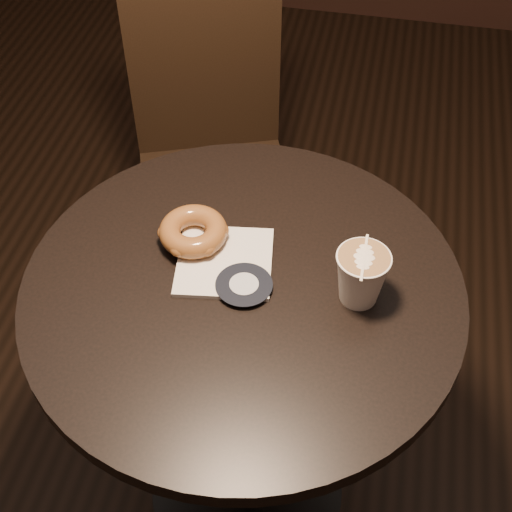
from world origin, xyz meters
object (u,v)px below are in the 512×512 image
cafe_table (244,356)px  doughnut (193,231)px  latte_cup (361,277)px  pastry_bag (225,262)px  chair (211,135)px

cafe_table → doughnut: bearing=144.1°
latte_cup → pastry_bag: bearing=173.2°
cafe_table → chair: bearing=109.2°
doughnut → chair: bearing=102.5°
cafe_table → chair: 0.69m
cafe_table → doughnut: (-0.10, 0.07, 0.23)m
pastry_bag → doughnut: (-0.06, 0.04, 0.02)m
chair → pastry_bag: size_ratio=6.07×
cafe_table → chair: (-0.23, 0.65, -0.04)m
pastry_bag → latte_cup: bearing=-14.9°
latte_cup → chair: bearing=122.5°
chair → latte_cup: bearing=-78.2°
pastry_bag → latte_cup: 0.22m
chair → latte_cup: (0.41, -0.64, 0.28)m
chair → pastry_bag: (0.19, -0.61, 0.24)m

